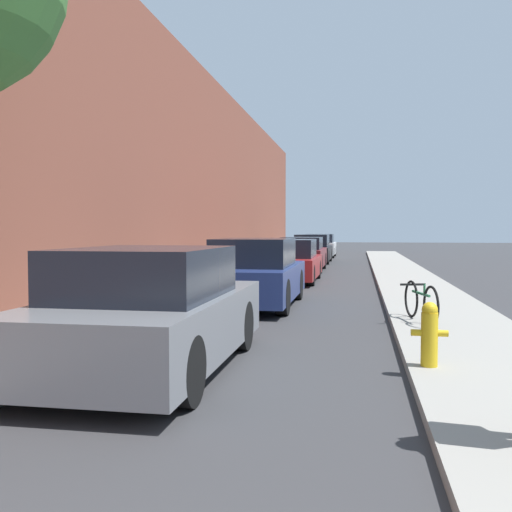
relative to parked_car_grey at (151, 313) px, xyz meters
name	(u,v)px	position (x,y,z in m)	size (l,w,h in m)	color
ground_plane	(308,290)	(1.02, 9.31, -0.68)	(120.00, 120.00, 0.00)	#333335
sidewalk_left	(205,286)	(-1.88, 9.31, -0.62)	(2.00, 52.00, 0.12)	gray
sidewalk_right	(418,290)	(3.92, 9.31, -0.62)	(2.00, 52.00, 0.12)	gray
building_facade_left	(158,161)	(-3.23, 9.31, 2.91)	(0.70, 52.00, 7.17)	brown
parked_car_grey	(151,313)	(0.00, 0.00, 0.00)	(1.82, 4.12, 1.44)	black
parked_car_navy	(255,274)	(0.19, 5.80, 0.01)	(1.73, 4.16, 1.45)	black
parked_car_red	(289,262)	(0.20, 11.68, -0.05)	(1.82, 4.21, 1.34)	black
parked_car_maroon	(302,255)	(0.16, 16.56, -0.03)	(1.72, 4.14, 1.34)	black
parked_car_black	(312,249)	(0.11, 22.22, -0.02)	(1.78, 4.55, 1.40)	black
parked_car_white	(320,246)	(0.10, 28.24, -0.03)	(1.78, 4.06, 1.38)	black
fire_hydrant	(429,333)	(3.15, 0.29, -0.19)	(0.40, 0.18, 0.72)	gold
bicycle	(421,302)	(3.39, 3.51, -0.23)	(0.52, 1.54, 0.64)	black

